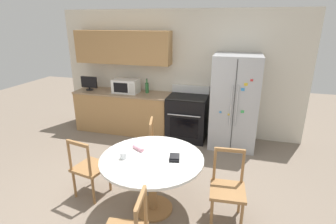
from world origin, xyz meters
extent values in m
plane|color=gray|center=(0.00, 0.00, 0.00)|extent=(14.00, 14.00, 0.00)
cube|color=silver|center=(0.00, 2.65, 1.30)|extent=(5.20, 0.10, 2.60)
cube|color=#AD7F4C|center=(-1.16, 2.43, 1.84)|extent=(2.09, 0.34, 0.68)
cube|color=#AD7F4C|center=(-1.16, 2.29, 0.43)|extent=(2.09, 0.62, 0.86)
cube|color=#997A5B|center=(-1.16, 2.29, 0.88)|extent=(2.11, 0.64, 0.03)
cube|color=#B2B5BA|center=(1.23, 2.20, 0.90)|extent=(0.86, 0.76, 1.79)
cube|color=#333333|center=(1.23, 1.82, 0.90)|extent=(0.01, 0.01, 1.72)
cylinder|color=silver|center=(1.18, 1.81, 0.94)|extent=(0.02, 0.02, 0.75)
cylinder|color=silver|center=(1.28, 1.81, 0.94)|extent=(0.02, 0.02, 0.75)
cube|color=yellow|center=(1.40, 1.82, 1.34)|extent=(0.06, 0.02, 0.05)
cube|color=red|center=(1.48, 1.82, 1.42)|extent=(0.05, 0.01, 0.04)
cube|color=#338CD8|center=(1.00, 1.82, 0.80)|extent=(0.04, 0.01, 0.03)
cube|color=#338CD8|center=(1.35, 1.82, 1.25)|extent=(0.06, 0.01, 0.05)
cube|color=yellow|center=(1.15, 1.82, 0.77)|extent=(0.04, 0.01, 0.03)
cube|color=#3FB259|center=(1.38, 1.82, 0.84)|extent=(0.06, 0.02, 0.05)
cube|color=black|center=(0.30, 2.26, 0.45)|extent=(0.79, 0.64, 0.90)
cube|color=black|center=(0.30, 1.94, 0.36)|extent=(0.57, 0.01, 0.40)
cylinder|color=silver|center=(0.30, 1.91, 0.63)|extent=(0.65, 0.02, 0.02)
cube|color=black|center=(0.30, 2.26, 0.91)|extent=(0.79, 0.64, 0.02)
cube|color=white|center=(0.30, 2.55, 1.00)|extent=(0.79, 0.06, 0.16)
cube|color=white|center=(-1.05, 2.28, 1.04)|extent=(0.54, 0.34, 0.29)
cube|color=black|center=(-1.10, 2.11, 1.04)|extent=(0.32, 0.01, 0.20)
cube|color=silver|center=(-0.86, 2.11, 1.04)|extent=(0.11, 0.01, 0.21)
cylinder|color=black|center=(-1.93, 2.25, 0.91)|extent=(0.16, 0.16, 0.02)
cylinder|color=black|center=(-1.93, 2.25, 0.94)|extent=(0.03, 0.03, 0.04)
cube|color=black|center=(-1.93, 2.25, 1.08)|extent=(0.37, 0.05, 0.25)
cylinder|color=#2D6B38|center=(-0.61, 2.37, 1.01)|extent=(0.08, 0.08, 0.21)
cylinder|color=#2D6B38|center=(-0.61, 2.37, 1.15)|extent=(0.03, 0.03, 0.08)
cylinder|color=#262626|center=(-0.61, 2.37, 1.20)|extent=(0.03, 0.03, 0.01)
cylinder|color=white|center=(0.33, -0.05, 0.75)|extent=(1.29, 1.29, 0.03)
cylinder|color=#9E7042|center=(0.33, -0.05, 0.38)|extent=(0.11, 0.11, 0.71)
cylinder|color=#9E7042|center=(0.33, -0.05, 0.01)|extent=(0.52, 0.52, 0.03)
cylinder|color=#9E7042|center=(0.52, -0.80, 0.68)|extent=(0.04, 0.04, 0.45)
cube|color=#9E7042|center=(0.54, -0.97, 0.88)|extent=(0.08, 0.35, 0.04)
cube|color=#9E7042|center=(-0.61, 0.03, 0.43)|extent=(0.49, 0.49, 0.04)
cylinder|color=#9E7042|center=(-0.74, 0.23, 0.21)|extent=(0.04, 0.04, 0.41)
cylinder|color=#9E7042|center=(-0.40, 0.16, 0.21)|extent=(0.04, 0.04, 0.41)
cylinder|color=#9E7042|center=(-0.81, -0.11, 0.21)|extent=(0.04, 0.04, 0.41)
cylinder|color=#9E7042|center=(-0.47, -0.17, 0.21)|extent=(0.04, 0.04, 0.41)
cylinder|color=#9E7042|center=(-0.81, -0.12, 0.68)|extent=(0.04, 0.04, 0.45)
cylinder|color=#9E7042|center=(-0.48, -0.19, 0.68)|extent=(0.04, 0.04, 0.45)
cube|color=#9E7042|center=(-0.64, -0.16, 0.88)|extent=(0.34, 0.10, 0.04)
cube|color=#9E7042|center=(1.27, 0.00, 0.43)|extent=(0.45, 0.45, 0.04)
cylinder|color=#9E7042|center=(1.46, -0.15, 0.21)|extent=(0.04, 0.04, 0.41)
cylinder|color=#9E7042|center=(1.11, -0.18, 0.21)|extent=(0.04, 0.04, 0.41)
cylinder|color=#9E7042|center=(1.43, 0.19, 0.21)|extent=(0.04, 0.04, 0.41)
cylinder|color=#9E7042|center=(1.08, 0.16, 0.21)|extent=(0.04, 0.04, 0.41)
cylinder|color=#9E7042|center=(1.43, 0.21, 0.68)|extent=(0.04, 0.04, 0.45)
cylinder|color=#9E7042|center=(1.08, 0.18, 0.68)|extent=(0.04, 0.04, 0.45)
cube|color=#9E7042|center=(1.25, 0.19, 0.88)|extent=(0.35, 0.06, 0.04)
cube|color=#9E7042|center=(0.20, 0.88, 0.43)|extent=(0.51, 0.51, 0.04)
cylinder|color=#9E7042|center=(0.32, 1.09, 0.21)|extent=(0.04, 0.04, 0.41)
cylinder|color=#9E7042|center=(0.41, 0.76, 0.21)|extent=(0.04, 0.04, 0.41)
cylinder|color=#9E7042|center=(-0.01, 1.00, 0.21)|extent=(0.04, 0.04, 0.41)
cylinder|color=#9E7042|center=(0.08, 0.67, 0.21)|extent=(0.04, 0.04, 0.41)
cylinder|color=#9E7042|center=(-0.03, 1.00, 0.68)|extent=(0.04, 0.04, 0.45)
cylinder|color=#9E7042|center=(0.06, 0.66, 0.68)|extent=(0.04, 0.04, 0.45)
cube|color=#9E7042|center=(0.02, 0.83, 0.88)|extent=(0.12, 0.34, 0.04)
cylinder|color=silver|center=(0.00, -0.17, 0.81)|extent=(0.08, 0.08, 0.08)
cylinder|color=#4C8C59|center=(0.00, -0.17, 0.79)|extent=(0.07, 0.07, 0.05)
cylinder|color=pink|center=(0.09, 0.09, 0.80)|extent=(0.18, 0.13, 0.05)
cube|color=black|center=(0.62, -0.05, 0.78)|extent=(0.14, 0.12, 0.03)
cube|color=black|center=(0.61, -0.02, 0.81)|extent=(0.14, 0.12, 0.06)
camera|label=1|loc=(1.30, -2.76, 2.37)|focal=28.00mm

